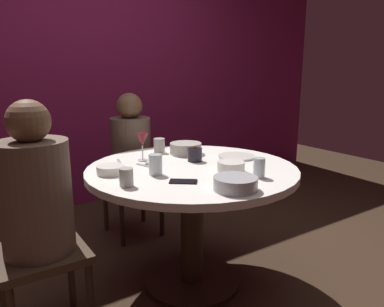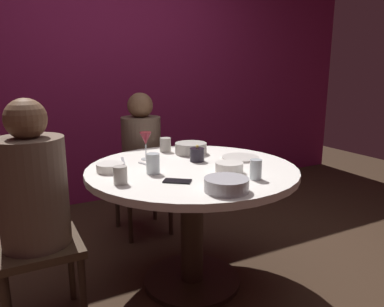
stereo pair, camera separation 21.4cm
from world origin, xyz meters
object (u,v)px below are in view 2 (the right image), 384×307
(seated_diner_left, at_px, (33,193))
(bowl_serving_large, at_px, (226,185))
(cup_by_left_diner, at_px, (165,145))
(candle_holder, at_px, (197,155))
(bowl_salad_center, at_px, (110,167))
(wine_glass, at_px, (146,140))
(cup_near_candle, at_px, (153,164))
(cup_center_front, at_px, (120,175))
(bowl_sauce_side, at_px, (191,148))
(dining_table, at_px, (192,194))
(seated_diner_back, at_px, (141,147))
(cup_by_right_diner, at_px, (256,169))
(cell_phone, at_px, (177,181))
(dinner_plate, at_px, (240,158))
(bowl_small_white, at_px, (229,168))

(seated_diner_left, xyz_separation_m, bowl_serving_large, (0.81, -0.47, 0.05))
(bowl_serving_large, xyz_separation_m, cup_by_left_diner, (0.09, 0.91, 0.02))
(seated_diner_left, relative_size, candle_holder, 11.38)
(cup_by_left_diner, bearing_deg, candle_holder, -79.32)
(cup_by_left_diner, bearing_deg, seated_diner_left, -153.53)
(seated_diner_left, bearing_deg, bowl_salad_center, 16.42)
(wine_glass, bearing_deg, cup_by_left_diner, 37.04)
(cup_near_candle, bearing_deg, cup_center_front, -154.69)
(candle_holder, xyz_separation_m, bowl_salad_center, (-0.54, 0.02, -0.02))
(bowl_sauce_side, bearing_deg, wine_glass, -177.60)
(bowl_sauce_side, xyz_separation_m, cup_near_candle, (-0.41, -0.33, 0.02))
(dining_table, xyz_separation_m, seated_diner_back, (0.00, 0.86, 0.13))
(cup_center_front, bearing_deg, cup_by_right_diner, -20.75)
(dining_table, bearing_deg, candle_holder, 48.74)
(wine_glass, height_order, bowl_salad_center, wine_glass)
(cell_phone, bearing_deg, dining_table, 176.26)
(bowl_serving_large, relative_size, cup_center_front, 2.33)
(cell_phone, bearing_deg, cup_by_right_diner, 107.12)
(bowl_salad_center, relative_size, cup_by_right_diner, 1.45)
(dinner_plate, relative_size, cell_phone, 1.70)
(seated_diner_left, height_order, cup_by_right_diner, seated_diner_left)
(bowl_small_white, bearing_deg, seated_diner_back, 96.64)
(bowl_salad_center, bearing_deg, cup_by_left_diner, 33.97)
(seated_diner_back, height_order, bowl_small_white, seated_diner_back)
(seated_diner_left, relative_size, bowl_salad_center, 7.79)
(seated_diner_left, relative_size, seated_diner_back, 1.04)
(cup_by_left_diner, bearing_deg, bowl_sauce_side, -47.19)
(seated_diner_left, xyz_separation_m, bowl_sauce_side, (1.02, 0.31, 0.06))
(bowl_serving_large, distance_m, cup_center_front, 0.53)
(bowl_salad_center, xyz_separation_m, cup_by_left_diner, (0.48, 0.32, 0.03))
(candle_holder, bearing_deg, cup_center_front, -157.59)
(dinner_plate, relative_size, cup_near_candle, 2.11)
(dinner_plate, relative_size, cup_by_left_diner, 2.44)
(candle_holder, relative_size, bowl_sauce_side, 0.49)
(seated_diner_back, distance_m, candle_holder, 0.77)
(seated_diner_back, height_order, bowl_sauce_side, seated_diner_back)
(wine_glass, bearing_deg, seated_diner_left, -157.04)
(cell_phone, xyz_separation_m, bowl_salad_center, (-0.25, 0.35, 0.02))
(dining_table, height_order, cell_phone, cell_phone)
(cup_by_right_diner, bearing_deg, cup_near_candle, 141.27)
(bowl_sauce_side, height_order, cup_by_right_diner, cup_by_right_diner)
(seated_diner_left, height_order, bowl_sauce_side, seated_diner_left)
(dining_table, xyz_separation_m, cup_near_candle, (-0.26, -0.03, 0.23))
(dining_table, height_order, cup_center_front, cup_center_front)
(seated_diner_back, xyz_separation_m, cup_near_candle, (-0.26, -0.89, 0.10))
(dinner_plate, xyz_separation_m, bowl_serving_large, (-0.43, -0.50, 0.02))
(seated_diner_back, bearing_deg, cup_near_candle, -16.01)
(seated_diner_back, relative_size, cup_near_candle, 10.13)
(dinner_plate, bearing_deg, bowl_salad_center, 173.64)
(bowl_small_white, bearing_deg, candle_holder, 96.45)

